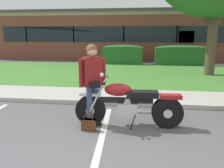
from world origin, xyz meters
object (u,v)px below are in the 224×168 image
(motorcycle, at_px, (133,104))
(rider_person, at_px, (93,79))
(hedge_center_left, at_px, (181,55))
(handbag, at_px, (89,124))
(brick_building, at_px, (129,35))
(hedge_left, at_px, (123,54))

(motorcycle, xyz_separation_m, rider_person, (-0.83, -0.04, 0.51))
(rider_person, bearing_deg, hedge_center_left, 71.67)
(handbag, bearing_deg, motorcycle, 22.90)
(motorcycle, bearing_deg, brick_building, 94.09)
(brick_building, bearing_deg, hedge_center_left, -61.65)
(motorcycle, height_order, brick_building, brick_building)
(brick_building, bearing_deg, hedge_left, -89.16)
(brick_building, bearing_deg, handbag, -88.86)
(motorcycle, xyz_separation_m, brick_building, (-1.20, 16.78, 1.33))
(motorcycle, relative_size, rider_person, 1.32)
(motorcycle, bearing_deg, hedge_left, 96.31)
(rider_person, height_order, brick_building, brick_building)
(motorcycle, relative_size, handbag, 6.23)
(motorcycle, relative_size, hedge_left, 0.91)
(handbag, bearing_deg, hedge_center_left, 72.07)
(rider_person, distance_m, hedge_left, 10.01)
(handbag, distance_m, hedge_center_left, 10.86)
(hedge_left, distance_m, brick_building, 6.92)
(motorcycle, distance_m, hedge_center_left, 10.26)
(rider_person, relative_size, hedge_left, 0.69)
(handbag, xyz_separation_m, brick_building, (-0.34, 17.14, 1.67))
(motorcycle, relative_size, brick_building, 0.11)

